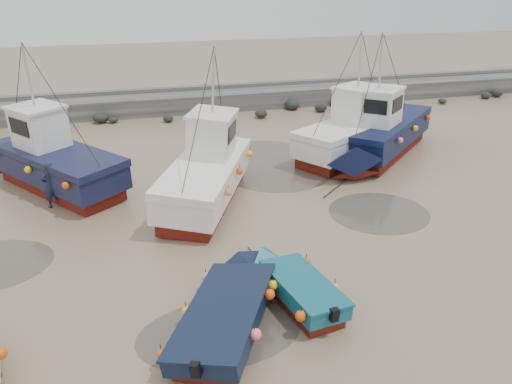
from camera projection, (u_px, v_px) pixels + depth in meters
ground at (269, 294)px, 14.90m from camera, size 120.00×120.00×0.00m
seawall at (178, 103)px, 34.07m from camera, size 60.00×4.92×1.50m
puddle_a at (220, 332)px, 13.32m from camera, size 4.50×4.50×0.01m
puddle_b at (379, 212)px, 19.95m from camera, size 4.03×4.03×0.01m
puddle_d at (271, 163)px, 25.06m from camera, size 6.04×6.04×0.01m
dinghy_1 at (231, 308)px, 13.42m from camera, size 4.03×6.27×1.43m
dinghy_2 at (296, 283)px, 14.43m from camera, size 2.05×5.15×1.43m
cabin_boat_0 at (50, 158)px, 21.83m from camera, size 7.05×8.81×6.22m
cabin_boat_1 at (207, 168)px, 20.72m from camera, size 5.60×9.69×6.22m
cabin_boat_2 at (380, 132)px, 25.47m from camera, size 9.03×8.28×6.22m
cabin_boat_3 at (354, 131)px, 25.42m from camera, size 8.43×5.81×6.22m
person at (54, 206)px, 20.47m from camera, size 0.84×0.77×1.93m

